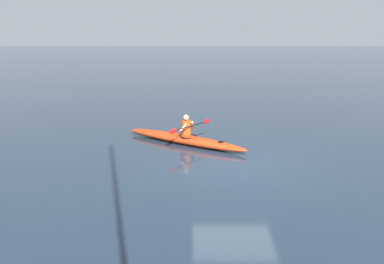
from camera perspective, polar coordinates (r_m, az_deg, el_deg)
name	(u,v)px	position (r m, az deg, el deg)	size (l,w,h in m)	color
ground_plane	(234,166)	(13.76, 5.31, -4.20)	(160.00, 160.00, 0.00)	#1E2D3D
kayak	(184,139)	(16.18, -0.95, -0.91)	(4.53, 3.58, 0.31)	red
kayaker	(187,126)	(16.01, -0.67, 0.69)	(1.42, 1.91, 0.75)	#E04C14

